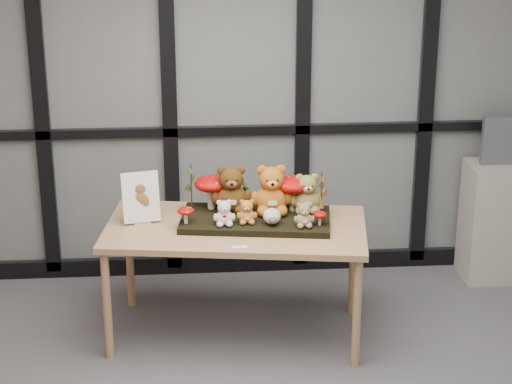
{
  "coord_description": "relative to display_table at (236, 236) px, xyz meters",
  "views": [
    {
      "loc": [
        -0.33,
        -3.58,
        2.84
      ],
      "look_at": [
        0.06,
        1.5,
        0.96
      ],
      "focal_mm": 65.0,
      "sensor_mm": 36.0,
      "label": 1
    }
  ],
  "objects": [
    {
      "name": "plush_cream_hedgehog",
      "position": [
        0.21,
        -0.07,
        0.16
      ],
      "size": [
        0.09,
        0.08,
        0.1
      ],
      "primitive_type": null,
      "rotation": [
        0.0,
        0.0,
        -0.14
      ],
      "color": "silver",
      "rests_on": "diorama_tray"
    },
    {
      "name": "mushroom_back_left",
      "position": [
        -0.14,
        0.21,
        0.22
      ],
      "size": [
        0.21,
        0.21,
        0.23
      ],
      "primitive_type": null,
      "color": "#970804",
      "rests_on": "diorama_tray"
    },
    {
      "name": "label_card",
      "position": [
        0.0,
        -0.31,
        0.07
      ],
      "size": [
        0.09,
        0.03,
        0.0
      ],
      "primitive_type": "cube",
      "color": "white",
      "rests_on": "display_table"
    },
    {
      "name": "bear_beige_small",
      "position": [
        0.4,
        -0.12,
        0.19
      ],
      "size": [
        0.14,
        0.13,
        0.16
      ],
      "primitive_type": null,
      "rotation": [
        0.0,
        0.0,
        -0.14
      ],
      "color": "#9D8259",
      "rests_on": "diorama_tray"
    },
    {
      "name": "bear_white_bow",
      "position": [
        -0.07,
        -0.07,
        0.19
      ],
      "size": [
        0.15,
        0.14,
        0.17
      ],
      "primitive_type": null,
      "rotation": [
        0.0,
        0.0,
        -0.14
      ],
      "color": "white",
      "rests_on": "diorama_tray"
    },
    {
      "name": "bear_small_yellow",
      "position": [
        0.07,
        -0.04,
        0.19
      ],
      "size": [
        0.14,
        0.13,
        0.16
      ],
      "primitive_type": null,
      "rotation": [
        0.0,
        0.0,
        -0.14
      ],
      "color": "orange",
      "rests_on": "diorama_tray"
    },
    {
      "name": "sprig_green_far_left",
      "position": [
        -0.26,
        0.21,
        0.25
      ],
      "size": [
        0.05,
        0.05,
        0.29
      ],
      "primitive_type": null,
      "color": "#1B360C",
      "rests_on": "diorama_tray"
    },
    {
      "name": "room_shell",
      "position": [
        0.06,
        -1.54,
        1.02
      ],
      "size": [
        5.0,
        5.0,
        5.0
      ],
      "color": "#BCB9B1",
      "rests_on": "floor"
    },
    {
      "name": "sign_holder",
      "position": [
        -0.56,
        0.1,
        0.21
      ],
      "size": [
        0.23,
        0.11,
        0.31
      ],
      "rotation": [
        0.0,
        0.0,
        0.2
      ],
      "color": "silver",
      "rests_on": "display_table"
    },
    {
      "name": "mushroom_front_left",
      "position": [
        -0.3,
        -0.03,
        0.16
      ],
      "size": [
        0.1,
        0.1,
        0.11
      ],
      "primitive_type": null,
      "color": "#970804",
      "rests_on": "diorama_tray"
    },
    {
      "name": "display_table",
      "position": [
        0.0,
        0.0,
        0.0
      ],
      "size": [
        1.65,
        0.99,
        0.73
      ],
      "rotation": [
        0.0,
        0.0,
        -0.14
      ],
      "color": "#A27A58",
      "rests_on": "floor"
    },
    {
      "name": "sprig_green_mid_left",
      "position": [
        -0.08,
        0.24,
        0.21
      ],
      "size": [
        0.05,
        0.05,
        0.22
      ],
      "primitive_type": null,
      "color": "#1B360C",
      "rests_on": "diorama_tray"
    },
    {
      "name": "sprig_green_centre",
      "position": [
        0.06,
        0.23,
        0.19
      ],
      "size": [
        0.05,
        0.05,
        0.18
      ],
      "primitive_type": null,
      "color": "#1B360C",
      "rests_on": "diorama_tray"
    },
    {
      "name": "mushroom_front_right",
      "position": [
        0.49,
        -0.11,
        0.15
      ],
      "size": [
        0.08,
        0.08,
        0.09
      ],
      "primitive_type": null,
      "color": "#970804",
      "rests_on": "diorama_tray"
    },
    {
      "name": "cabinet",
      "position": [
        1.95,
        0.71,
        -0.25
      ],
      "size": [
        0.62,
        0.36,
        0.83
      ],
      "primitive_type": "cube",
      "color": "gray",
      "rests_on": "floor"
    },
    {
      "name": "bear_pooh_yellow",
      "position": [
        0.22,
        0.12,
        0.27
      ],
      "size": [
        0.28,
        0.26,
        0.33
      ],
      "primitive_type": null,
      "rotation": [
        0.0,
        0.0,
        -0.14
      ],
      "color": "#BA6519",
      "rests_on": "diorama_tray"
    },
    {
      "name": "glass_partition",
      "position": [
        0.06,
        0.93,
        0.75
      ],
      "size": [
        4.9,
        0.06,
        2.78
      ],
      "color": "#2D383F",
      "rests_on": "floor"
    },
    {
      "name": "bear_brown_medium",
      "position": [
        -0.02,
        0.15,
        0.27
      ],
      "size": [
        0.28,
        0.26,
        0.32
      ],
      "primitive_type": null,
      "rotation": [
        0.0,
        0.0,
        -0.14
      ],
      "color": "#4A2B0E",
      "rests_on": "diorama_tray"
    },
    {
      "name": "diorama_tray",
      "position": [
        0.12,
        0.04,
        0.09
      ],
      "size": [
        0.95,
        0.57,
        0.04
      ],
      "primitive_type": "cube",
      "rotation": [
        0.0,
        0.0,
        -0.14
      ],
      "color": "black",
      "rests_on": "display_table"
    },
    {
      "name": "mushroom_back_right",
      "position": [
        0.36,
        0.14,
        0.22
      ],
      "size": [
        0.21,
        0.21,
        0.24
      ],
      "primitive_type": null,
      "color": "#970804",
      "rests_on": "diorama_tray"
    },
    {
      "name": "bear_tan_back",
      "position": [
        0.44,
        0.11,
        0.24
      ],
      "size": [
        0.23,
        0.21,
        0.27
      ],
      "primitive_type": null,
      "rotation": [
        0.0,
        0.0,
        -0.14
      ],
      "color": "olive",
      "rests_on": "diorama_tray"
    },
    {
      "name": "sprig_dry_far_right",
      "position": [
        0.52,
        0.08,
        0.24
      ],
      "size": [
        0.05,
        0.05,
        0.26
      ],
      "primitive_type": null,
      "color": "brown",
      "rests_on": "diorama_tray"
    },
    {
      "name": "sprig_dry_mid_right",
      "position": [
        0.51,
        -0.03,
        0.22
      ],
      "size": [
        0.05,
        0.05,
        0.22
      ],
      "primitive_type": null,
      "color": "brown",
      "rests_on": "diorama_tray"
    }
  ]
}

